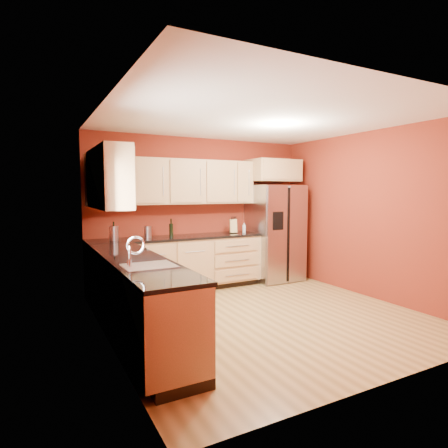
{
  "coord_description": "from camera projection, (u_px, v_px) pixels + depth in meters",
  "views": [
    {
      "loc": [
        -2.74,
        -4.1,
        1.66
      ],
      "look_at": [
        -0.11,
        0.9,
        1.17
      ],
      "focal_mm": 30.0,
      "sensor_mm": 36.0,
      "label": 1
    }
  ],
  "objects": [
    {
      "name": "floor",
      "position": [
        262.0,
        315.0,
        5.03
      ],
      "size": [
        4.0,
        4.0,
        0.0
      ],
      "primitive_type": "plane",
      "color": "olive",
      "rests_on": "ground"
    },
    {
      "name": "ceiling",
      "position": [
        264.0,
        118.0,
        4.8
      ],
      "size": [
        4.0,
        4.0,
        0.0
      ],
      "primitive_type": "plane",
      "color": "white",
      "rests_on": "wall_back"
    },
    {
      "name": "wall_back",
      "position": [
        201.0,
        212.0,
        6.68
      ],
      "size": [
        4.0,
        0.04,
        2.6
      ],
      "primitive_type": "cube",
      "color": "maroon",
      "rests_on": "floor"
    },
    {
      "name": "wall_front",
      "position": [
        395.0,
        235.0,
        3.15
      ],
      "size": [
        4.0,
        0.04,
        2.6
      ],
      "primitive_type": "cube",
      "color": "maroon",
      "rests_on": "floor"
    },
    {
      "name": "wall_left",
      "position": [
        107.0,
        226.0,
        3.99
      ],
      "size": [
        0.04,
        4.0,
        2.6
      ],
      "primitive_type": "cube",
      "color": "maroon",
      "rests_on": "floor"
    },
    {
      "name": "wall_right",
      "position": [
        370.0,
        215.0,
        5.85
      ],
      "size": [
        0.04,
        4.0,
        2.6
      ],
      "primitive_type": "cube",
      "color": "maroon",
      "rests_on": "floor"
    },
    {
      "name": "base_cabinets_back",
      "position": [
        178.0,
        265.0,
        6.23
      ],
      "size": [
        2.9,
        0.6,
        0.88
      ],
      "primitive_type": "cube",
      "color": "tan",
      "rests_on": "floor"
    },
    {
      "name": "base_cabinets_left",
      "position": [
        136.0,
        301.0,
        4.2
      ],
      "size": [
        0.6,
        2.8,
        0.88
      ],
      "primitive_type": "cube",
      "color": "tan",
      "rests_on": "floor"
    },
    {
      "name": "countertop_back",
      "position": [
        178.0,
        238.0,
        6.18
      ],
      "size": [
        2.9,
        0.62,
        0.04
      ],
      "primitive_type": "cube",
      "color": "black",
      "rests_on": "base_cabinets_back"
    },
    {
      "name": "countertop_left",
      "position": [
        136.0,
        260.0,
        4.17
      ],
      "size": [
        0.62,
        2.8,
        0.04
      ],
      "primitive_type": "cube",
      "color": "black",
      "rests_on": "base_cabinets_left"
    },
    {
      "name": "upper_cabinets_back",
      "position": [
        191.0,
        182.0,
        6.37
      ],
      "size": [
        2.3,
        0.33,
        0.75
      ],
      "primitive_type": "cube",
      "color": "tan",
      "rests_on": "wall_back"
    },
    {
      "name": "upper_cabinets_left",
      "position": [
        108.0,
        178.0,
        4.66
      ],
      "size": [
        0.33,
        1.35,
        0.75
      ],
      "primitive_type": "cube",
      "color": "tan",
      "rests_on": "wall_left"
    },
    {
      "name": "corner_upper_cabinet",
      "position": [
        107.0,
        181.0,
        5.57
      ],
      "size": [
        0.67,
        0.67,
        0.75
      ],
      "primitive_type": "cube",
      "rotation": [
        0.0,
        0.0,
        0.79
      ],
      "color": "tan",
      "rests_on": "wall_back"
    },
    {
      "name": "over_fridge_cabinet",
      "position": [
        273.0,
        171.0,
        6.98
      ],
      "size": [
        0.92,
        0.6,
        0.4
      ],
      "primitive_type": "cube",
      "color": "tan",
      "rests_on": "wall_back"
    },
    {
      "name": "refrigerator",
      "position": [
        275.0,
        233.0,
        7.01
      ],
      "size": [
        0.9,
        0.75,
        1.78
      ],
      "primitive_type": "cube",
      "color": "#AEAEB3",
      "rests_on": "floor"
    },
    {
      "name": "window",
      "position": [
        118.0,
        203.0,
        3.53
      ],
      "size": [
        0.03,
        0.9,
        1.0
      ],
      "primitive_type": "cube",
      "color": "white",
      "rests_on": "wall_left"
    },
    {
      "name": "sink_faucet",
      "position": [
        149.0,
        251.0,
        3.71
      ],
      "size": [
        0.5,
        0.42,
        0.3
      ],
      "primitive_type": null,
      "color": "silver",
      "rests_on": "countertop_left"
    },
    {
      "name": "canister_left",
      "position": [
        148.0,
        232.0,
        5.95
      ],
      "size": [
        0.15,
        0.15,
        0.19
      ],
      "primitive_type": "cylinder",
      "rotation": [
        0.0,
        0.0,
        0.34
      ],
      "color": "#AEAEB3",
      "rests_on": "countertop_back"
    },
    {
      "name": "canister_right",
      "position": [
        114.0,
        233.0,
        5.68
      ],
      "size": [
        0.14,
        0.14,
        0.22
      ],
      "primitive_type": "cylinder",
      "rotation": [
        0.0,
        0.0,
        0.06
      ],
      "color": "#AEAEB3",
      "rests_on": "countertop_back"
    },
    {
      "name": "wine_bottle_a",
      "position": [
        114.0,
        231.0,
        5.66
      ],
      "size": [
        0.09,
        0.09,
        0.29
      ],
      "primitive_type": null,
      "rotation": [
        0.0,
        0.0,
        0.42
      ],
      "color": "black",
      "rests_on": "countertop_back"
    },
    {
      "name": "wine_bottle_b",
      "position": [
        171.0,
        228.0,
        6.14
      ],
      "size": [
        0.07,
        0.07,
        0.3
      ],
      "primitive_type": null,
      "rotation": [
        0.0,
        0.0,
        -0.11
      ],
      "color": "black",
      "rests_on": "countertop_back"
    },
    {
      "name": "knife_block",
      "position": [
        233.0,
        226.0,
        6.7
      ],
      "size": [
        0.15,
        0.14,
        0.24
      ],
      "primitive_type": "cube",
      "rotation": [
        0.0,
        0.0,
        -0.34
      ],
      "color": "tan",
      "rests_on": "countertop_back"
    },
    {
      "name": "soap_dispenser",
      "position": [
        244.0,
        228.0,
        6.75
      ],
      "size": [
        0.06,
        0.06,
        0.18
      ],
      "primitive_type": "cylinder",
      "rotation": [
        0.0,
        0.0,
        0.03
      ],
      "color": "silver",
      "rests_on": "countertop_back"
    }
  ]
}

